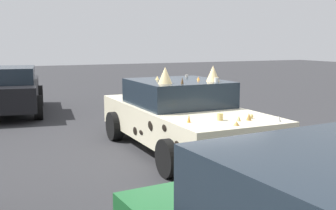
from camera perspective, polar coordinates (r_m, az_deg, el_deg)
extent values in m
plane|color=#2D2D30|center=(8.02, 1.96, -6.23)|extent=(60.00, 60.00, 0.00)
cube|color=beige|center=(7.90, 1.98, -2.31)|extent=(4.36, 1.85, 0.60)
cube|color=#1E2833|center=(7.99, 1.34, 1.74)|extent=(1.80, 1.67, 0.48)
cylinder|color=black|center=(7.34, 13.27, -5.45)|extent=(0.61, 0.23, 0.61)
cylinder|color=black|center=(6.39, 0.14, -7.34)|extent=(0.61, 0.23, 0.61)
cylinder|color=black|center=(9.54, 3.19, -1.96)|extent=(0.61, 0.23, 0.61)
cylinder|color=black|center=(8.83, -7.37, -2.89)|extent=(0.61, 0.23, 0.61)
ellipsoid|color=black|center=(8.64, 6.22, -1.34)|extent=(0.15, 0.02, 0.13)
ellipsoid|color=black|center=(6.96, 15.55, -5.24)|extent=(0.16, 0.02, 0.11)
ellipsoid|color=black|center=(6.12, 1.26, -5.42)|extent=(0.16, 0.02, 0.09)
ellipsoid|color=black|center=(9.34, 3.65, -1.45)|extent=(0.15, 0.02, 0.15)
ellipsoid|color=black|center=(8.77, 5.67, -1.13)|extent=(0.12, 0.02, 0.14)
ellipsoid|color=black|center=(7.44, -3.75, -3.82)|extent=(0.17, 0.02, 0.08)
ellipsoid|color=black|center=(9.83, 1.97, 0.57)|extent=(0.12, 0.02, 0.11)
ellipsoid|color=black|center=(8.28, 7.70, -1.17)|extent=(0.13, 0.02, 0.09)
ellipsoid|color=black|center=(6.98, -2.37, -3.02)|extent=(0.13, 0.02, 0.15)
ellipsoid|color=black|center=(6.48, -0.53, -3.20)|extent=(0.16, 0.02, 0.11)
ellipsoid|color=black|center=(7.72, -4.59, -3.60)|extent=(0.20, 0.02, 0.15)
ellipsoid|color=black|center=(7.01, -2.52, -2.80)|extent=(0.16, 0.02, 0.15)
sphere|color=tan|center=(6.72, 11.42, -1.52)|extent=(0.07, 0.07, 0.07)
cylinder|color=tan|center=(6.47, 7.20, -1.63)|extent=(0.09, 0.09, 0.11)
cone|color=#A87A38|center=(6.54, 11.11, -1.59)|extent=(0.09, 0.09, 0.12)
cone|color=orange|center=(6.25, 2.91, -1.87)|extent=(0.07, 0.07, 0.13)
cone|color=tan|center=(6.47, 9.76, -1.83)|extent=(0.08, 0.08, 0.08)
cone|color=#A87A38|center=(6.11, 9.45, -2.52)|extent=(0.12, 0.12, 0.06)
cone|color=silver|center=(6.54, 15.02, -1.86)|extent=(0.12, 0.12, 0.09)
cylinder|color=silver|center=(7.58, 6.71, 3.44)|extent=(0.10, 0.10, 0.09)
cone|color=orange|center=(7.99, 4.21, 3.68)|extent=(0.07, 0.07, 0.07)
cylinder|color=gray|center=(8.62, 2.59, 4.03)|extent=(0.08, 0.08, 0.06)
cone|color=tan|center=(8.09, -1.48, 3.78)|extent=(0.10, 0.10, 0.07)
cone|color=orange|center=(7.55, -0.16, 3.56)|extent=(0.08, 0.08, 0.11)
cone|color=#51381E|center=(7.30, 1.98, 3.41)|extent=(0.08, 0.08, 0.12)
cylinder|color=#A87A38|center=(7.78, 6.87, 3.55)|extent=(0.05, 0.05, 0.08)
cone|color=#D8BC7F|center=(7.76, 6.24, 4.35)|extent=(0.25, 0.25, 0.30)
cone|color=#D8BC7F|center=(7.30, -0.39, 4.13)|extent=(0.25, 0.25, 0.30)
cube|color=black|center=(12.85, -21.45, 1.59)|extent=(4.33, 2.30, 0.65)
cube|color=#1E2833|center=(12.45, -21.71, 3.88)|extent=(2.07, 1.85, 0.44)
cylinder|color=black|center=(14.11, -17.34, 1.26)|extent=(0.68, 0.31, 0.66)
cylinder|color=black|center=(11.57, -17.45, -0.32)|extent=(0.68, 0.31, 0.66)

